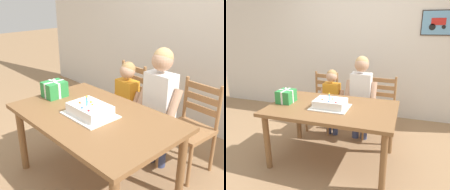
# 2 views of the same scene
# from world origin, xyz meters

# --- Properties ---
(ground_plane) EXTENTS (20.00, 20.00, 0.00)m
(ground_plane) POSITION_xyz_m (0.00, 0.00, 0.00)
(ground_plane) COLOR #997551
(back_wall) EXTENTS (6.40, 0.11, 2.60)m
(back_wall) POSITION_xyz_m (0.00, 1.70, 1.30)
(back_wall) COLOR silver
(back_wall) RESTS_ON ground
(dining_table) EXTENTS (1.51, 0.94, 0.72)m
(dining_table) POSITION_xyz_m (0.00, 0.00, 0.63)
(dining_table) COLOR brown
(dining_table) RESTS_ON ground
(birthday_cake) EXTENTS (0.44, 0.34, 0.19)m
(birthday_cake) POSITION_xyz_m (-0.01, -0.04, 0.77)
(birthday_cake) COLOR white
(birthday_cake) RESTS_ON dining_table
(gift_box_red_large) EXTENTS (0.19, 0.22, 0.19)m
(gift_box_red_large) POSITION_xyz_m (-0.60, -0.02, 0.80)
(gift_box_red_large) COLOR #2D8E42
(gift_box_red_large) RESTS_ON dining_table
(chair_left) EXTENTS (0.45, 0.45, 0.92)m
(chair_left) POSITION_xyz_m (-0.46, 0.84, 0.47)
(chair_left) COLOR #996B42
(chair_left) RESTS_ON ground
(chair_right) EXTENTS (0.45, 0.45, 0.92)m
(chair_right) POSITION_xyz_m (0.46, 0.84, 0.47)
(chair_right) COLOR #996B42
(chair_right) RESTS_ON ground
(child_older) EXTENTS (0.45, 0.25, 1.25)m
(child_older) POSITION_xyz_m (0.20, 0.66, 0.76)
(child_older) COLOR #38426B
(child_older) RESTS_ON ground
(child_younger) EXTENTS (0.38, 0.22, 1.03)m
(child_younger) POSITION_xyz_m (-0.24, 0.66, 0.63)
(child_younger) COLOR #38426B
(child_younger) RESTS_ON ground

